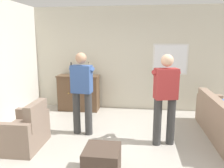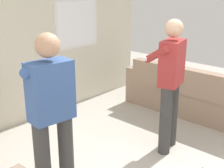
{
  "view_description": "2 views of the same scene",
  "coord_description": "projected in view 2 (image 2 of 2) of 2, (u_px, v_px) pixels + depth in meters",
  "views": [
    {
      "loc": [
        0.38,
        -3.38,
        1.93
      ],
      "look_at": [
        -0.17,
        0.71,
        1.08
      ],
      "focal_mm": 35.0,
      "sensor_mm": 36.0,
      "label": 1
    },
    {
      "loc": [
        -2.35,
        -1.41,
        2.09
      ],
      "look_at": [
        -0.15,
        0.6,
        1.11
      ],
      "focal_mm": 50.0,
      "sensor_mm": 36.0,
      "label": 2
    }
  ],
  "objects": [
    {
      "name": "person_standing_right",
      "position": [
        170.0,
        80.0,
        3.83
      ],
      "size": [
        0.54,
        0.51,
        1.68
      ],
      "color": "#383838",
      "rests_on": "ground"
    },
    {
      "name": "person_standing_left",
      "position": [
        51.0,
        113.0,
        2.87
      ],
      "size": [
        0.55,
        0.49,
        1.68
      ],
      "color": "#383838",
      "rests_on": "ground"
    },
    {
      "name": "couch",
      "position": [
        191.0,
        97.0,
        5.02
      ],
      "size": [
        0.57,
        2.37,
        0.83
      ],
      "color": "gray",
      "rests_on": "ground"
    },
    {
      "name": "wall_back_with_window",
      "position": [
        15.0,
        32.0,
        4.49
      ],
      "size": [
        5.2,
        0.15,
        2.8
      ],
      "color": "beige",
      "rests_on": "ground"
    }
  ]
}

